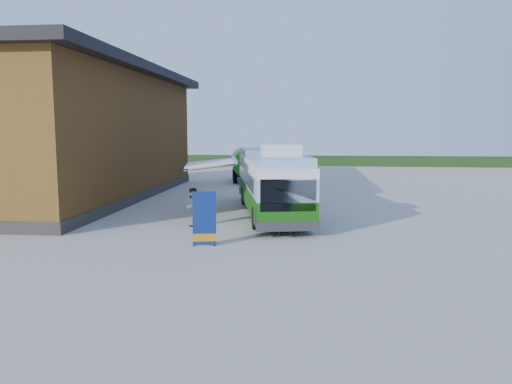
# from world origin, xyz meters

# --- Properties ---
(ground) EXTENTS (100.00, 100.00, 0.00)m
(ground) POSITION_xyz_m (0.00, 0.00, 0.00)
(ground) COLOR #BCB7AD
(ground) RESTS_ON ground
(barn) EXTENTS (9.60, 21.20, 7.50)m
(barn) POSITION_xyz_m (-10.50, 10.00, 3.59)
(barn) COLOR brown
(barn) RESTS_ON ground
(hedge) EXTENTS (40.00, 3.00, 1.00)m
(hedge) POSITION_xyz_m (8.00, 38.00, 0.50)
(hedge) COLOR #264419
(hedge) RESTS_ON ground
(bus) EXTENTS (4.38, 11.14, 3.35)m
(bus) POSITION_xyz_m (0.95, 5.61, 1.60)
(bus) COLOR #1B6310
(bus) RESTS_ON ground
(awning) EXTENTS (2.97, 4.08, 0.49)m
(awning) POSITION_xyz_m (-1.66, 5.41, 2.44)
(awning) COLOR white
(awning) RESTS_ON ground
(banner) EXTENTS (0.81, 0.29, 1.87)m
(banner) POSITION_xyz_m (-0.78, -1.10, 0.77)
(banner) COLOR navy
(banner) RESTS_ON ground
(picnic_table) EXTENTS (1.29, 1.16, 0.71)m
(picnic_table) POSITION_xyz_m (1.83, 1.08, 0.53)
(picnic_table) COLOR tan
(picnic_table) RESTS_ON ground
(person_a) EXTENTS (0.77, 0.83, 1.91)m
(person_a) POSITION_xyz_m (1.16, 4.03, 0.96)
(person_a) COLOR #999999
(person_a) RESTS_ON ground
(person_b) EXTENTS (0.79, 0.90, 1.57)m
(person_b) POSITION_xyz_m (-2.00, 2.36, 0.78)
(person_b) COLOR #999999
(person_b) RESTS_ON ground
(slurry_tanker) EXTENTS (2.77, 6.75, 2.52)m
(slurry_tanker) POSITION_xyz_m (-2.11, 20.12, 1.45)
(slurry_tanker) COLOR #209E1C
(slurry_tanker) RESTS_ON ground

